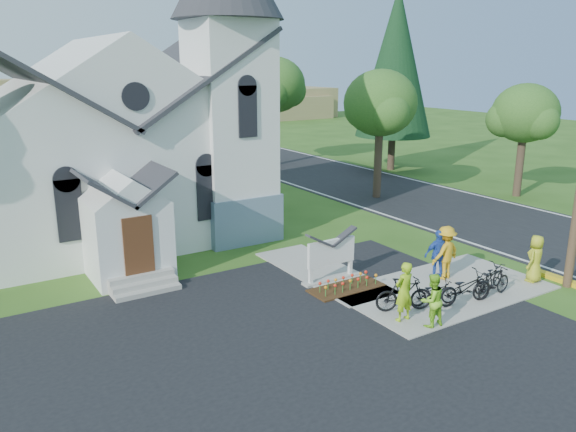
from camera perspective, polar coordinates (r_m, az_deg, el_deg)
ground at (r=18.29m, az=13.46°, el=-8.82°), size 120.00×120.00×0.00m
parking_lot at (r=13.06m, az=-3.02°, el=-18.87°), size 20.00×16.00×0.02m
road at (r=35.32m, az=7.63°, el=3.18°), size 8.00×90.00×0.02m
sidewalk at (r=19.61m, az=15.53°, el=-7.20°), size 7.00×4.00×0.05m
church at (r=24.98m, az=-16.71°, el=9.85°), size 12.35×12.00×13.00m
church_sign at (r=19.40m, az=4.41°, el=-3.75°), size 2.20×0.40×1.70m
flower_bed at (r=19.09m, az=5.97°, el=-7.31°), size 2.60×1.10×0.07m
tree_road_near at (r=31.37m, az=9.37°, el=11.19°), size 4.00×4.00×7.05m
tree_road_mid at (r=41.36m, az=-1.36°, el=13.13°), size 4.40×4.40×7.80m
tree_road_far at (r=33.97m, az=22.96°, el=9.53°), size 3.60×3.60×6.30m
conifer at (r=40.11m, az=10.89°, el=15.10°), size 5.20×5.20×12.40m
distant_hills at (r=69.77m, az=-19.53°, el=10.19°), size 61.00×10.00×5.60m
cyclist_0 at (r=16.73m, az=11.70°, el=-7.52°), size 0.67×0.45×1.79m
bike_0 at (r=18.14m, az=14.60°, el=-7.52°), size 1.65×1.05×0.82m
cyclist_1 at (r=16.61m, az=14.41°, el=-8.28°), size 0.80×0.64×1.57m
bike_1 at (r=17.47m, az=11.71°, el=-7.80°), size 1.83×1.17×1.07m
cyclist_2 at (r=20.16m, az=15.03°, el=-3.81°), size 1.11×0.74×1.75m
bike_2 at (r=18.47m, az=17.53°, el=-6.99°), size 2.04×0.99×1.03m
cyclist_3 at (r=20.22m, az=15.70°, el=-3.59°), size 1.28×0.81×1.89m
bike_3 at (r=19.31m, az=20.19°, el=-6.32°), size 1.65×0.57×0.98m
cyclist_4 at (r=21.03m, az=23.84°, el=-3.97°), size 0.91×0.70×1.65m
bike_4 at (r=19.79m, az=19.74°, el=-5.93°), size 1.72×0.83×0.87m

